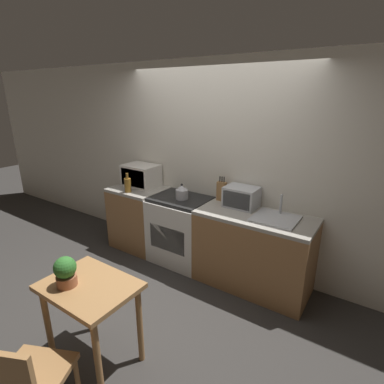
{
  "coord_description": "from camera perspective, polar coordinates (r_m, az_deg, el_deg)",
  "views": [
    {
      "loc": [
        1.88,
        -2.26,
        2.19
      ],
      "look_at": [
        -0.04,
        0.58,
        1.05
      ],
      "focal_mm": 28.0,
      "sensor_mm": 36.0,
      "label": 1
    }
  ],
  "objects": [
    {
      "name": "ground_plane",
      "position": [
        3.67,
        -4.87,
        -18.37
      ],
      "size": [
        16.0,
        16.0,
        0.0
      ],
      "primitive_type": "plane",
      "color": "#33302D"
    },
    {
      "name": "wall_back",
      "position": [
        3.89,
        4.09,
        5.09
      ],
      "size": [
        10.0,
        0.06,
        2.6
      ],
      "color": "silver",
      "rests_on": "ground_plane"
    },
    {
      "name": "counter_left_run",
      "position": [
        4.49,
        -9.89,
        -4.71
      ],
      "size": [
        0.75,
        0.62,
        0.9
      ],
      "color": "olive",
      "rests_on": "ground_plane"
    },
    {
      "name": "counter_right_run",
      "position": [
        3.6,
        11.56,
        -10.9
      ],
      "size": [
        1.31,
        0.62,
        0.9
      ],
      "color": "olive",
      "rests_on": "ground_plane"
    },
    {
      "name": "stove_range",
      "position": [
        4.05,
        -2.12,
        -7.14
      ],
      "size": [
        0.76,
        0.62,
        0.9
      ],
      "color": "silver",
      "rests_on": "ground_plane"
    },
    {
      "name": "kettle",
      "position": [
        3.8,
        -1.96,
        -0.04
      ],
      "size": [
        0.16,
        0.16,
        0.2
      ],
      "color": "#B7B7BC",
      "rests_on": "stove_range"
    },
    {
      "name": "microwave",
      "position": [
        4.39,
        -9.69,
        3.13
      ],
      "size": [
        0.5,
        0.36,
        0.31
      ],
      "color": "silver",
      "rests_on": "counter_left_run"
    },
    {
      "name": "bottle",
      "position": [
        4.16,
        -12.15,
        1.35
      ],
      "size": [
        0.09,
        0.09,
        0.27
      ],
      "color": "olive",
      "rests_on": "counter_left_run"
    },
    {
      "name": "knife_block",
      "position": [
        3.76,
        5.67,
        0.19
      ],
      "size": [
        0.12,
        0.07,
        0.31
      ],
      "color": "#9E7042",
      "rests_on": "counter_right_run"
    },
    {
      "name": "toaster_oven",
      "position": [
        3.58,
        9.36,
        -0.95
      ],
      "size": [
        0.38,
        0.29,
        0.24
      ],
      "color": "silver",
      "rests_on": "counter_right_run"
    },
    {
      "name": "sink_basin",
      "position": [
        3.34,
        15.65,
        -4.77
      ],
      "size": [
        0.46,
        0.42,
        0.24
      ],
      "color": "silver",
      "rests_on": "counter_right_run"
    },
    {
      "name": "dining_table",
      "position": [
        2.67,
        -18.75,
        -18.71
      ],
      "size": [
        0.74,
        0.55,
        0.76
      ],
      "color": "#9E7042",
      "rests_on": "ground_plane"
    },
    {
      "name": "dining_chair",
      "position": [
        2.45,
        -29.66,
        -28.9
      ],
      "size": [
        0.58,
        0.58,
        0.84
      ],
      "rotation": [
        0.0,
        0.0,
        0.43
      ],
      "color": "#9E7042",
      "rests_on": "ground_plane"
    },
    {
      "name": "potted_plant",
      "position": [
        2.57,
        -22.96,
        -13.74
      ],
      "size": [
        0.17,
        0.17,
        0.24
      ],
      "color": "#9E5B3D",
      "rests_on": "dining_table"
    }
  ]
}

